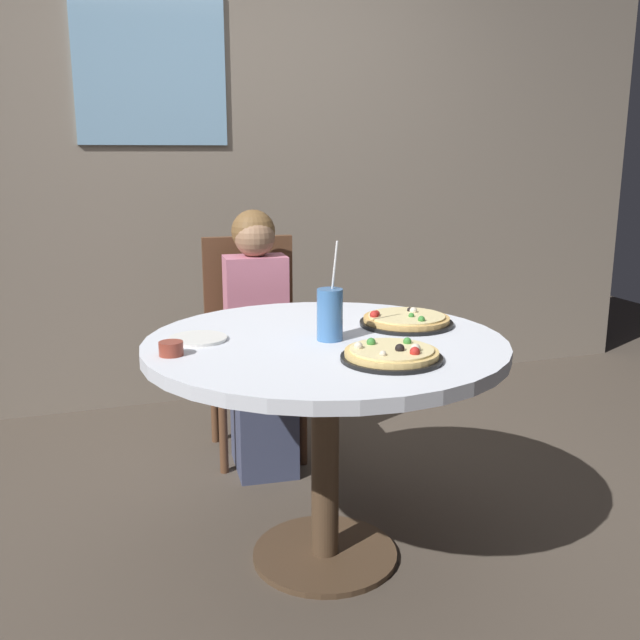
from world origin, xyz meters
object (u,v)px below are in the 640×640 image
soda_cup (330,314)px  plate_small (198,339)px  pizza_veggie (392,354)px  pizza_cheese (406,320)px  chair_wooden (252,333)px  dining_table (325,373)px  diner_child (260,354)px  sauce_bowl (171,349)px

soda_cup → plate_small: (-0.39, 0.13, -0.08)m
pizza_veggie → pizza_cheese: bearing=58.7°
chair_wooden → pizza_cheese: size_ratio=3.04×
dining_table → plate_small: 0.41m
dining_table → soda_cup: bearing=-50.4°
diner_child → plate_small: (-0.37, -0.69, 0.27)m
dining_table → chair_wooden: bearing=89.6°
chair_wooden → plate_small: bearing=-113.7°
dining_table → pizza_veggie: (0.10, -0.28, 0.13)m
chair_wooden → pizza_veggie: (0.09, -1.26, 0.24)m
chair_wooden → soda_cup: soda_cup is taller
pizza_cheese → soda_cup: soda_cup is taller
chair_wooden → diner_child: diner_child is taller
chair_wooden → diner_child: size_ratio=0.88×
pizza_veggie → soda_cup: soda_cup is taller
pizza_cheese → sauce_bowl: bearing=-172.1°
dining_table → diner_child: (-0.01, 0.81, -0.16)m
dining_table → chair_wooden: (0.01, 0.99, -0.11)m
sauce_bowl → diner_child: bearing=60.5°
dining_table → soda_cup: size_ratio=3.66×
pizza_cheese → plate_small: (-0.69, 0.03, -0.01)m
pizza_veggie → pizza_cheese: 0.42m
sauce_bowl → pizza_veggie: bearing=-23.7°
pizza_cheese → plate_small: pizza_cheese is taller
pizza_cheese → soda_cup: (-0.31, -0.10, 0.06)m
pizza_veggie → dining_table: bearing=109.6°
dining_table → soda_cup: (0.01, -0.01, 0.19)m
plate_small → soda_cup: bearing=-18.6°
pizza_cheese → sauce_bowl: pizza_cheese is taller
chair_wooden → pizza_cheese: 0.98m
sauce_bowl → plate_small: size_ratio=0.39×
soda_cup → plate_small: size_ratio=1.71×
diner_child → pizza_veggie: diner_child is taller
dining_table → pizza_veggie: size_ratio=3.94×
dining_table → plate_small: size_ratio=6.25×
diner_child → pizza_veggie: bearing=-84.5°
sauce_bowl → pizza_cheese: bearing=7.9°
chair_wooden → soda_cup: 1.04m
chair_wooden → diner_child: (-0.01, -0.18, -0.05)m
pizza_veggie → plate_small: bearing=140.3°
pizza_veggie → plate_small: 0.61m
diner_child → soda_cup: 0.89m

